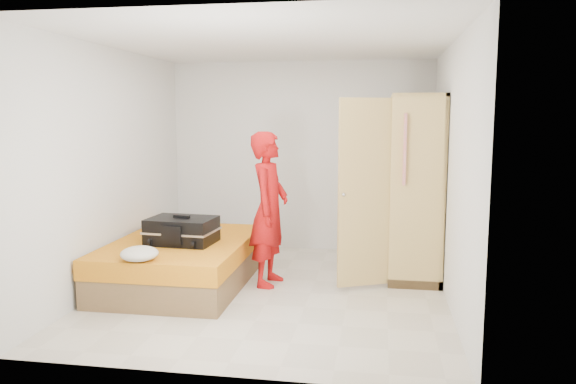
% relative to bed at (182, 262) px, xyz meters
% --- Properties ---
extents(room, '(4.00, 4.02, 2.60)m').
position_rel_bed_xyz_m(room, '(1.05, -0.08, 1.05)').
color(room, beige).
rests_on(room, ground).
extents(bed, '(1.42, 2.02, 0.50)m').
position_rel_bed_xyz_m(bed, '(0.00, 0.00, 0.00)').
color(bed, brown).
rests_on(bed, ground).
extents(wardrobe, '(1.12, 1.43, 2.10)m').
position_rel_bed_xyz_m(wardrobe, '(2.50, 0.76, 0.75)').
color(wardrobe, tan).
rests_on(wardrobe, ground).
extents(person, '(0.46, 0.66, 1.70)m').
position_rel_bed_xyz_m(person, '(0.96, 0.18, 0.60)').
color(person, red).
rests_on(person, ground).
extents(suitcase, '(0.75, 0.58, 0.31)m').
position_rel_bed_xyz_m(suitcase, '(0.06, -0.13, 0.39)').
color(suitcase, black).
rests_on(suitcase, bed).
extents(round_cushion, '(0.36, 0.36, 0.14)m').
position_rel_bed_xyz_m(round_cushion, '(-0.09, -0.90, 0.32)').
color(round_cushion, beige).
rests_on(round_cushion, bed).
extents(pillow, '(0.57, 0.36, 0.10)m').
position_rel_bed_xyz_m(pillow, '(-0.09, 0.85, 0.30)').
color(pillow, beige).
rests_on(pillow, bed).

